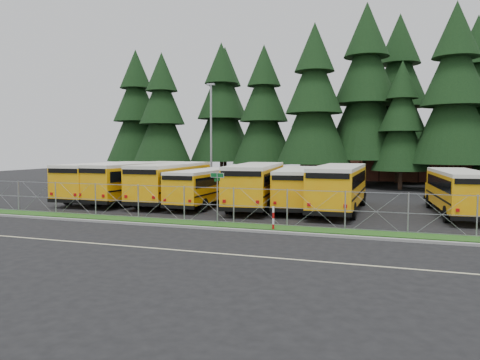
{
  "coord_description": "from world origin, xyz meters",
  "views": [
    {
      "loc": [
        7.75,
        -24.86,
        4.18
      ],
      "look_at": [
        -2.39,
        4.0,
        2.04
      ],
      "focal_mm": 35.0,
      "sensor_mm": 36.0,
      "label": 1
    }
  ],
  "objects_px": {
    "bus_east": "(457,193)",
    "striped_bollard": "(273,218)",
    "bus_0": "(109,182)",
    "bus_1": "(140,183)",
    "light_standard": "(211,133)",
    "bus_6": "(340,189)",
    "bus_4": "(257,186)",
    "bus_5": "(297,189)",
    "bus_2": "(174,183)",
    "bus_3": "(206,188)",
    "street_sign": "(217,187)"
  },
  "relations": [
    {
      "from": "bus_1",
      "to": "street_sign",
      "type": "relative_size",
      "value": 4.09
    },
    {
      "from": "bus_east",
      "to": "striped_bollard",
      "type": "height_order",
      "value": "bus_east"
    },
    {
      "from": "bus_4",
      "to": "bus_5",
      "type": "distance_m",
      "value": 2.79
    },
    {
      "from": "bus_0",
      "to": "bus_6",
      "type": "distance_m",
      "value": 17.83
    },
    {
      "from": "bus_3",
      "to": "light_standard",
      "type": "xyz_separation_m",
      "value": [
        -3.98,
        10.33,
        4.19
      ]
    },
    {
      "from": "bus_1",
      "to": "bus_5",
      "type": "height_order",
      "value": "bus_1"
    },
    {
      "from": "bus_3",
      "to": "bus_4",
      "type": "distance_m",
      "value": 3.68
    },
    {
      "from": "bus_0",
      "to": "light_standard",
      "type": "height_order",
      "value": "light_standard"
    },
    {
      "from": "bus_3",
      "to": "light_standard",
      "type": "relative_size",
      "value": 0.98
    },
    {
      "from": "bus_6",
      "to": "bus_east",
      "type": "xyz_separation_m",
      "value": [
        7.02,
        0.54,
        -0.11
      ]
    },
    {
      "from": "bus_5",
      "to": "light_standard",
      "type": "height_order",
      "value": "light_standard"
    },
    {
      "from": "bus_4",
      "to": "bus_5",
      "type": "relative_size",
      "value": 1.1
    },
    {
      "from": "bus_1",
      "to": "light_standard",
      "type": "bearing_deg",
      "value": 84.71
    },
    {
      "from": "striped_bollard",
      "to": "bus_0",
      "type": "bearing_deg",
      "value": 152.02
    },
    {
      "from": "bus_east",
      "to": "bus_4",
      "type": "bearing_deg",
      "value": 176.78
    },
    {
      "from": "bus_4",
      "to": "light_standard",
      "type": "bearing_deg",
      "value": 119.91
    },
    {
      "from": "bus_3",
      "to": "bus_6",
      "type": "distance_m",
      "value": 9.31
    },
    {
      "from": "bus_1",
      "to": "bus_east",
      "type": "bearing_deg",
      "value": 5.46
    },
    {
      "from": "bus_0",
      "to": "striped_bollard",
      "type": "height_order",
      "value": "bus_0"
    },
    {
      "from": "bus_0",
      "to": "street_sign",
      "type": "height_order",
      "value": "bus_0"
    },
    {
      "from": "bus_1",
      "to": "bus_4",
      "type": "height_order",
      "value": "bus_4"
    },
    {
      "from": "bus_0",
      "to": "bus_5",
      "type": "bearing_deg",
      "value": 0.6
    },
    {
      "from": "bus_2",
      "to": "street_sign",
      "type": "height_order",
      "value": "bus_2"
    },
    {
      "from": "bus_1",
      "to": "bus_6",
      "type": "xyz_separation_m",
      "value": [
        15.04,
        -0.3,
        -0.0
      ]
    },
    {
      "from": "bus_east",
      "to": "striped_bollard",
      "type": "distance_m",
      "value": 12.64
    },
    {
      "from": "bus_5",
      "to": "bus_east",
      "type": "distance_m",
      "value": 9.92
    },
    {
      "from": "bus_2",
      "to": "street_sign",
      "type": "distance_m",
      "value": 10.22
    },
    {
      "from": "bus_east",
      "to": "light_standard",
      "type": "relative_size",
      "value": 1.05
    },
    {
      "from": "bus_2",
      "to": "street_sign",
      "type": "relative_size",
      "value": 4.06
    },
    {
      "from": "bus_1",
      "to": "bus_4",
      "type": "relative_size",
      "value": 0.99
    },
    {
      "from": "bus_1",
      "to": "light_standard",
      "type": "height_order",
      "value": "light_standard"
    },
    {
      "from": "bus_east",
      "to": "bus_1",
      "type": "bearing_deg",
      "value": 175.26
    },
    {
      "from": "bus_3",
      "to": "light_standard",
      "type": "height_order",
      "value": "light_standard"
    },
    {
      "from": "bus_0",
      "to": "bus_east",
      "type": "relative_size",
      "value": 1.07
    },
    {
      "from": "bus_0",
      "to": "light_standard",
      "type": "bearing_deg",
      "value": 64.86
    },
    {
      "from": "bus_6",
      "to": "bus_east",
      "type": "distance_m",
      "value": 7.04
    },
    {
      "from": "bus_4",
      "to": "bus_2",
      "type": "bearing_deg",
      "value": 169.47
    },
    {
      "from": "bus_5",
      "to": "bus_6",
      "type": "height_order",
      "value": "bus_6"
    },
    {
      "from": "street_sign",
      "to": "bus_5",
      "type": "bearing_deg",
      "value": 71.07
    },
    {
      "from": "bus_3",
      "to": "bus_5",
      "type": "xyz_separation_m",
      "value": [
        6.41,
        0.75,
        0.07
      ]
    },
    {
      "from": "bus_6",
      "to": "bus_3",
      "type": "bearing_deg",
      "value": -178.86
    },
    {
      "from": "bus_2",
      "to": "bus_5",
      "type": "xyz_separation_m",
      "value": [
        9.35,
        0.1,
        -0.12
      ]
    },
    {
      "from": "bus_3",
      "to": "bus_4",
      "type": "height_order",
      "value": "bus_4"
    },
    {
      "from": "bus_1",
      "to": "bus_4",
      "type": "xyz_separation_m",
      "value": [
        9.4,
        -0.23,
        0.01
      ]
    },
    {
      "from": "bus_1",
      "to": "light_standard",
      "type": "relative_size",
      "value": 1.13
    },
    {
      "from": "striped_bollard",
      "to": "bus_5",
      "type": "bearing_deg",
      "value": 94.32
    },
    {
      "from": "bus_1",
      "to": "bus_5",
      "type": "xyz_separation_m",
      "value": [
        12.15,
        0.24,
        -0.13
      ]
    },
    {
      "from": "bus_east",
      "to": "bus_6",
      "type": "bearing_deg",
      "value": 179.05
    },
    {
      "from": "bus_6",
      "to": "bus_east",
      "type": "relative_size",
      "value": 1.08
    },
    {
      "from": "bus_5",
      "to": "street_sign",
      "type": "distance_m",
      "value": 8.31
    }
  ]
}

